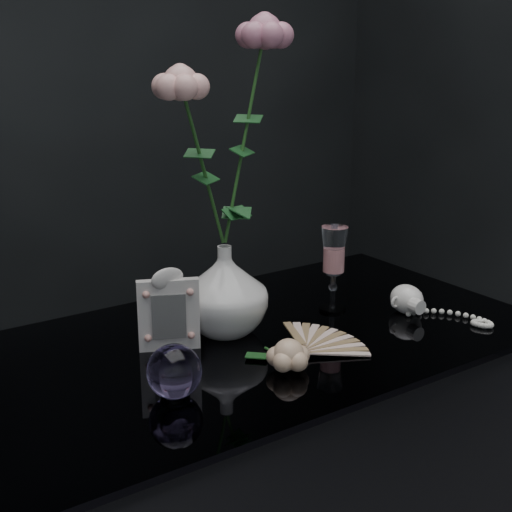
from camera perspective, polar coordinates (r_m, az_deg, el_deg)
vase at (r=1.29m, az=-2.50°, el=-2.74°), size 0.16×0.16×0.16m
wine_glass at (r=1.40m, az=6.22°, el=-1.05°), size 0.05×0.05×0.17m
picture_frame at (r=1.23m, az=-7.02°, el=-4.23°), size 0.13×0.12×0.15m
paperweight at (r=1.08m, az=-6.55°, el=-9.15°), size 0.11×0.11×0.08m
paper_fan at (r=1.21m, az=3.74°, el=-7.55°), size 0.25×0.21×0.02m
loose_rose at (r=1.16m, az=2.63°, el=-7.90°), size 0.14×0.17×0.05m
pearl_jar at (r=1.43m, az=11.98°, el=-3.30°), size 0.21×0.22×0.06m
roses at (r=1.23m, az=-2.30°, el=10.08°), size 0.27×0.13×0.45m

